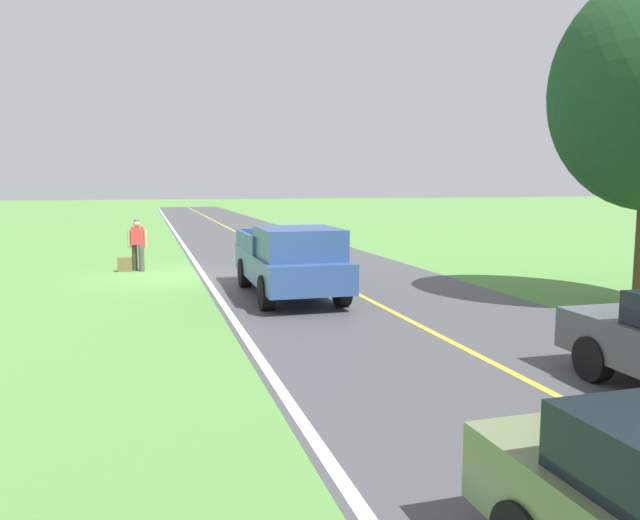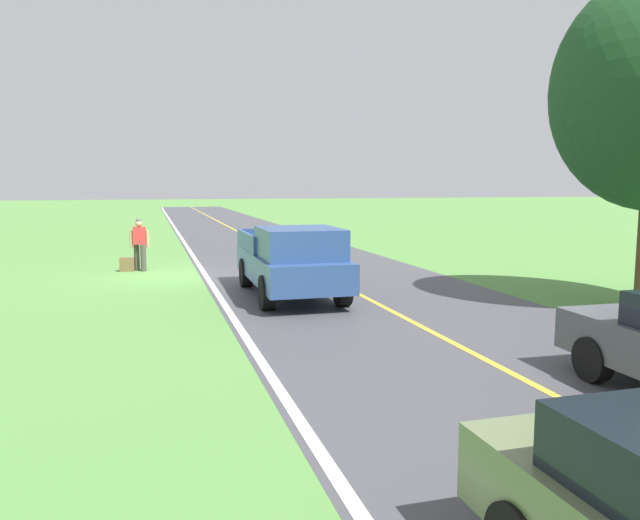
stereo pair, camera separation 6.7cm
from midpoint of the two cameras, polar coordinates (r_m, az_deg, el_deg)
The scene contains 7 objects.
ground_plane at distance 19.63m, azimuth -13.67°, elevation -1.47°, with size 200.00×200.00×0.00m, color #568E42.
road_surface at distance 20.31m, azimuth -0.89°, elevation -0.98°, with size 7.45×120.00×0.00m, color #47474C.
lane_edge_line at distance 19.69m, azimuth -10.90°, elevation -1.36°, with size 0.16×117.60×0.00m, color silver.
lane_centre_line at distance 20.31m, azimuth -0.89°, elevation -0.98°, with size 0.14×117.60×0.00m, color gold.
hitchhiker_walking at distance 21.03m, azimuth -16.72°, elevation 1.67°, with size 0.62×0.52×1.75m.
suitcase_carried at distance 21.05m, azimuth -17.80°, elevation -0.41°, with size 0.20×0.46×0.46m, color brown.
pickup_truck_passing at distance 15.44m, azimuth -2.85°, elevation 0.06°, with size 2.14×5.42×1.82m.
Camera 1 is at (0.80, 19.40, 2.85)m, focal length 34.34 mm.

